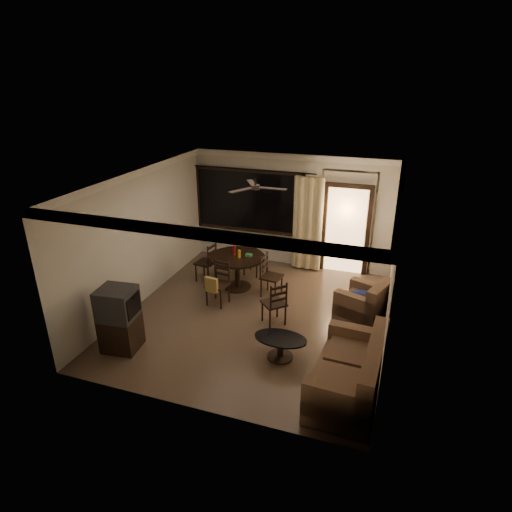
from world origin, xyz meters
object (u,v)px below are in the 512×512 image
(dining_chair_east, at_px, (271,284))
(sofa, at_px, (351,375))
(dining_table, at_px, (237,263))
(coffee_table, at_px, (280,344))
(dining_chair_north, at_px, (253,263))
(tv_cabinet, at_px, (119,319))
(dining_chair_west, at_px, (206,269))
(dining_chair_south, at_px, (218,291))
(armchair, at_px, (365,305))
(side_chair, at_px, (274,311))

(dining_chair_east, distance_m, sofa, 3.39)
(dining_table, bearing_deg, coffee_table, -53.67)
(dining_chair_north, relative_size, tv_cabinet, 0.81)
(dining_chair_west, bearing_deg, dining_chair_north, 133.24)
(dining_chair_south, relative_size, tv_cabinet, 0.81)
(dining_chair_west, relative_size, sofa, 0.53)
(armchair, bearing_deg, side_chair, -138.36)
(dining_chair_west, xyz_separation_m, sofa, (3.72, -2.92, 0.09))
(dining_chair_west, height_order, side_chair, dining_chair_west)
(coffee_table, bearing_deg, armchair, 53.44)
(dining_chair_east, height_order, dining_chair_north, same)
(tv_cabinet, relative_size, armchair, 1.07)
(dining_chair_north, xyz_separation_m, armchair, (2.77, -1.33, 0.07))
(dining_chair_south, distance_m, armchair, 3.01)
(dining_table, bearing_deg, dining_chair_west, 171.97)
(armchair, bearing_deg, sofa, -69.40)
(dining_table, xyz_separation_m, side_chair, (1.22, -1.20, -0.33))
(dining_chair_north, bearing_deg, sofa, 135.98)
(tv_cabinet, bearing_deg, sofa, -5.55)
(dining_chair_west, xyz_separation_m, armchair, (3.71, -0.67, 0.07))
(tv_cabinet, xyz_separation_m, armchair, (3.98, 2.30, -0.23))
(coffee_table, height_order, side_chair, side_chair)
(dining_chair_west, relative_size, side_chair, 1.02)
(dining_table, height_order, dining_chair_east, dining_table)
(coffee_table, xyz_separation_m, side_chair, (-0.41, 1.02, 0.01))
(dining_chair_south, xyz_separation_m, side_chair, (1.34, -0.35, -0.03))
(dining_chair_north, relative_size, armchair, 0.86)
(dining_chair_north, bearing_deg, armchair, 162.46)
(side_chair, bearing_deg, dining_chair_west, -76.81)
(dining_chair_west, bearing_deg, dining_chair_east, 90.00)
(coffee_table, bearing_deg, side_chair, 112.12)
(dining_table, height_order, dining_chair_north, dining_table)
(dining_chair_west, xyz_separation_m, tv_cabinet, (-0.27, -2.96, 0.31))
(dining_chair_west, bearing_deg, side_chair, 65.32)
(dining_chair_west, bearing_deg, sofa, 60.01)
(dining_chair_east, distance_m, tv_cabinet, 3.35)
(dining_chair_north, relative_size, side_chair, 1.02)
(dining_chair_south, height_order, sofa, sofa)
(dining_table, distance_m, side_chair, 1.75)
(dining_chair_south, relative_size, coffee_table, 1.04)
(armchair, relative_size, side_chair, 1.18)
(armchair, height_order, coffee_table, armchair)
(dining_chair_south, height_order, tv_cabinet, tv_cabinet)
(dining_chair_west, height_order, armchair, dining_chair_west)
(dining_chair_west, height_order, tv_cabinet, tv_cabinet)
(dining_table, relative_size, dining_chair_west, 1.30)
(armchair, relative_size, coffee_table, 1.21)
(dining_table, relative_size, coffee_table, 1.36)
(sofa, bearing_deg, dining_chair_west, 145.32)
(dining_chair_south, bearing_deg, tv_cabinet, -107.98)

